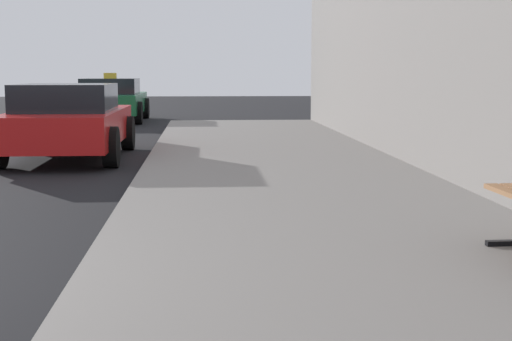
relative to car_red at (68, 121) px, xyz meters
The scene contains 3 objects.
sidewalk 9.09m from the car_red, 67.96° to the right, with size 4.00×32.00×0.15m, color gray.
car_red is the anchor object (origin of this frame).
car_green 9.48m from the car_red, 92.45° to the left, with size 1.99×4.15×1.43m.
Camera 1 is at (2.86, -4.41, 1.48)m, focal length 52.29 mm.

